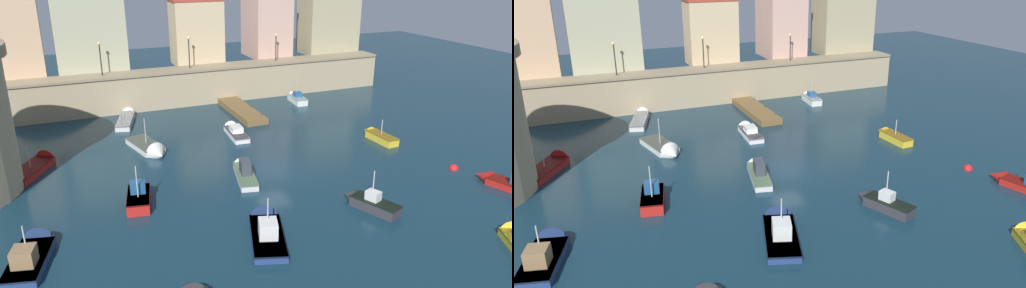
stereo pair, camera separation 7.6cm
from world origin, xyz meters
TOP-DOWN VIEW (x-y plane):
  - ground_plane at (0.00, 0.00)m, footprint 119.78×119.78m
  - quay_wall at (0.00, 21.38)m, footprint 47.45×3.13m
  - old_town_backdrop at (-0.50, 25.06)m, footprint 45.10×6.01m
  - pier_dock at (3.33, 15.37)m, footprint 2.32×9.19m
  - quay_lamp_0 at (-10.11, 21.38)m, footprint 0.32×0.32m
  - quay_lamp_1 at (-0.56, 21.38)m, footprint 0.32×0.32m
  - quay_lamp_2 at (10.17, 21.38)m, footprint 0.32×0.32m
  - moored_boat_0 at (-17.01, 8.11)m, footprint 4.27×6.03m
  - moored_boat_1 at (10.86, 17.18)m, footprint 1.66×4.31m
  - moored_boat_2 at (-4.13, -7.81)m, footprint 3.74×6.37m
  - moored_boat_3 at (-17.30, -5.14)m, footprint 3.14×5.79m
  - moored_boat_4 at (-2.33, 0.45)m, footprint 2.48×5.90m
  - moored_boat_5 at (11.96, 2.83)m, footprint 1.34×4.33m
  - moored_boat_6 at (14.57, -9.34)m, footprint 2.63×5.49m
  - moored_boat_8 at (3.42, -7.82)m, footprint 2.66×4.37m
  - moored_boat_9 at (-8.01, 7.95)m, footprint 3.11×5.74m
  - moored_boat_10 at (0.29, 9.63)m, footprint 1.77×5.50m
  - moored_boat_11 at (-10.60, -0.78)m, footprint 2.28×4.47m
  - moored_boat_12 at (-8.49, 17.82)m, footprint 3.09×6.82m
  - mooring_buoy_0 at (13.54, -5.09)m, footprint 0.73×0.73m

SIDE VIEW (x-z plane):
  - ground_plane at x=0.00m, z-range 0.00..0.00m
  - mooring_buoy_0 at x=13.54m, z-range -0.36..0.36m
  - moored_boat_0 at x=-17.01m, z-range -1.04..1.64m
  - moored_boat_9 at x=-8.01m, z-range -1.42..2.01m
  - moored_boat_12 at x=-8.49m, z-range -0.35..0.96m
  - pier_dock at x=3.33m, z-range -0.05..0.65m
  - moored_boat_10 at x=0.29m, z-range -0.38..1.03m
  - moored_boat_2 at x=-4.13m, z-range -1.40..2.10m
  - moored_boat_3 at x=-17.30m, z-range -1.22..1.93m
  - moored_boat_5 at x=11.96m, z-range -0.75..1.51m
  - moored_boat_4 at x=-2.33m, z-range -0.52..1.32m
  - moored_boat_6 at x=14.57m, z-range -0.91..1.72m
  - moored_boat_8 at x=3.42m, z-range -1.05..1.95m
  - moored_boat_1 at x=10.86m, z-range -1.06..1.97m
  - moored_boat_11 at x=-10.60m, z-range -1.17..2.16m
  - quay_wall at x=0.00m, z-range 0.01..4.12m
  - quay_lamp_2 at x=10.17m, z-range 4.66..7.88m
  - quay_lamp_1 at x=-0.56m, z-range 4.68..8.18m
  - quay_lamp_0 at x=-10.11m, z-range 4.68..8.20m
  - old_town_backdrop at x=-0.50m, z-range 3.56..12.94m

